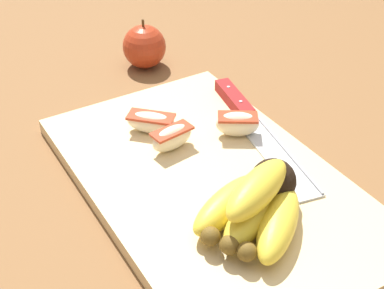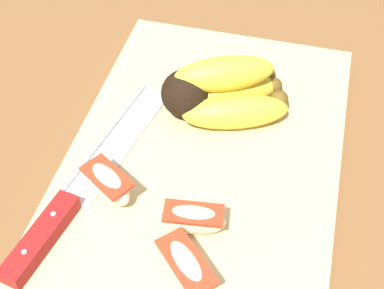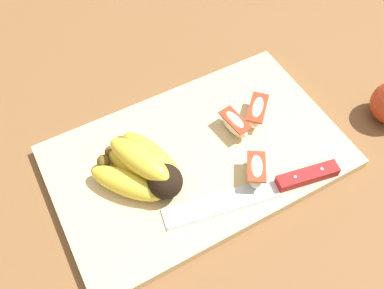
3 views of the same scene
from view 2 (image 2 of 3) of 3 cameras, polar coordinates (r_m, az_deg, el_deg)
name	(u,v)px [view 2 (image 2 of 3)]	position (r m, az deg, el deg)	size (l,w,h in m)	color
ground_plane	(183,185)	(0.59, -0.94, -4.22)	(6.00, 6.00, 0.00)	brown
cutting_board	(200,174)	(0.58, 0.79, -3.10)	(0.47, 0.29, 0.02)	#DBBC84
banana_bunch	(221,90)	(0.62, 3.06, 5.75)	(0.14, 0.15, 0.07)	black
chefs_knife	(70,201)	(0.56, -12.60, -5.77)	(0.28, 0.08, 0.02)	silver
apple_wedge_near	(108,183)	(0.55, -8.75, -4.05)	(0.05, 0.06, 0.04)	#F4E5C1
apple_wedge_middle	(186,267)	(0.49, -0.62, -12.65)	(0.07, 0.07, 0.03)	#F4E5C1
apple_wedge_far	(193,219)	(0.52, 0.15, -7.81)	(0.03, 0.06, 0.03)	#F4E5C1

